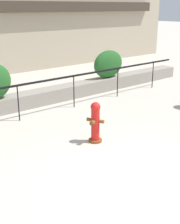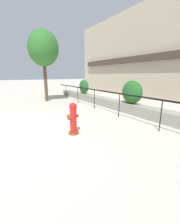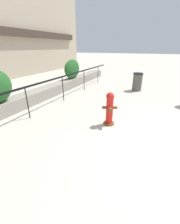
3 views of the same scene
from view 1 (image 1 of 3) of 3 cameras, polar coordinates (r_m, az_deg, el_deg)
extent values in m
plane|color=beige|center=(6.43, 8.75, -13.20)|extent=(120.00, 120.00, 0.00)
cube|color=gray|center=(10.86, -15.55, 1.28)|extent=(18.00, 0.70, 0.50)
cube|color=black|center=(9.67, -13.21, 4.73)|extent=(15.00, 0.05, 0.06)
cylinder|color=black|center=(9.81, -12.98, 1.64)|extent=(0.04, 0.04, 1.15)
cylinder|color=black|center=(10.90, -2.96, 3.81)|extent=(0.04, 0.04, 1.15)
cylinder|color=black|center=(12.27, 5.06, 5.46)|extent=(0.04, 0.04, 1.15)
cylinder|color=black|center=(13.84, 11.40, 6.69)|extent=(0.04, 0.04, 1.15)
ellipsoid|color=#235B23|center=(13.30, 3.36, 8.74)|extent=(1.53, 0.57, 1.15)
cylinder|color=brown|center=(8.26, 0.97, -5.19)|extent=(0.47, 0.47, 0.06)
cylinder|color=red|center=(8.09, 0.99, -2.25)|extent=(0.29, 0.29, 0.85)
sphere|color=red|center=(7.93, 1.01, 0.92)|extent=(0.25, 0.25, 0.25)
cylinder|color=brown|center=(7.90, 0.45, -1.98)|extent=(0.17, 0.16, 0.11)
cylinder|color=brown|center=(8.12, -0.12, -1.39)|extent=(0.13, 0.15, 0.09)
cylinder|color=brown|center=(7.98, 2.12, -1.75)|extent=(0.13, 0.15, 0.09)
camera|label=2|loc=(10.15, 28.58, 8.48)|focal=24.00mm
camera|label=3|loc=(4.55, -30.03, 3.16)|focal=24.00mm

